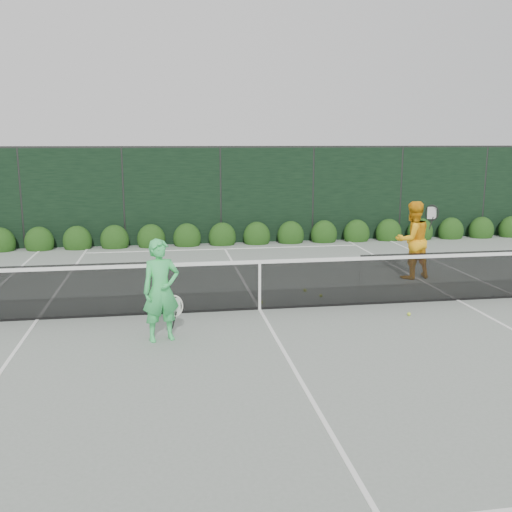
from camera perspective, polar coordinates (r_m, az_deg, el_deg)
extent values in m
plane|color=gray|center=(11.08, 0.36, -5.38)|extent=(80.00, 80.00, 0.00)
cube|color=black|center=(11.08, -21.64, -3.48)|extent=(4.40, 0.01, 1.02)
cube|color=black|center=(10.95, 0.36, -2.97)|extent=(4.00, 0.01, 0.96)
cube|color=black|center=(12.33, 20.00, -1.90)|extent=(4.40, 0.01, 1.02)
cube|color=white|center=(10.85, 0.37, -0.60)|extent=(12.80, 0.03, 0.07)
cube|color=black|center=(11.07, 0.36, -5.28)|extent=(12.80, 0.02, 0.04)
cube|color=white|center=(10.96, 0.36, -3.09)|extent=(0.05, 0.03, 0.91)
imported|color=#40DA6A|center=(9.34, -9.48, -3.40)|extent=(0.69, 0.55, 1.67)
torus|color=silver|center=(9.52, -8.21, -4.98)|extent=(0.30, 0.03, 0.30)
cylinder|color=black|center=(9.59, -8.17, -6.35)|extent=(0.10, 0.03, 0.30)
imported|color=#FEAB15|center=(13.93, 15.36, 1.56)|extent=(1.02, 0.87, 1.83)
torus|color=black|center=(13.81, 17.18, 4.14)|extent=(0.28, 0.16, 0.30)
cylinder|color=black|center=(13.84, 17.12, 3.16)|extent=(0.10, 0.03, 0.30)
cube|color=white|center=(11.19, -21.02, -5.95)|extent=(0.06, 23.77, 0.01)
cube|color=white|center=(12.41, 19.50, -4.18)|extent=(0.06, 23.77, 0.01)
cube|color=white|center=(22.64, -4.59, 3.26)|extent=(11.03, 0.06, 0.01)
cube|color=white|center=(17.25, -3.13, 0.72)|extent=(8.23, 0.06, 0.01)
cube|color=white|center=(11.08, 0.36, -5.35)|extent=(0.06, 12.80, 0.01)
cube|color=black|center=(18.13, -3.55, 6.00)|extent=(32.00, 0.06, 3.00)
cube|color=#262826|center=(18.05, -3.61, 10.84)|extent=(32.00, 0.06, 0.06)
cylinder|color=#262826|center=(18.54, -22.42, 5.29)|extent=(0.08, 0.08, 3.00)
cylinder|color=#262826|center=(18.09, -13.10, 5.72)|extent=(0.08, 0.08, 3.00)
cylinder|color=#262826|center=(18.13, -3.55, 6.00)|extent=(0.08, 0.08, 3.00)
cylinder|color=#262826|center=(18.66, 5.71, 6.12)|extent=(0.08, 0.08, 3.00)
cylinder|color=#262826|center=(19.64, 14.25, 6.09)|extent=(0.08, 0.08, 3.00)
cylinder|color=#262826|center=(21.00, 21.84, 5.95)|extent=(0.08, 0.08, 3.00)
ellipsoid|color=#14350E|center=(18.51, -24.17, 1.18)|extent=(0.86, 0.65, 0.94)
ellipsoid|color=#14350E|center=(18.25, -20.84, 1.30)|extent=(0.86, 0.65, 0.94)
ellipsoid|color=#14350E|center=(18.06, -17.43, 1.43)|extent=(0.86, 0.65, 0.94)
ellipsoid|color=#14350E|center=(17.93, -13.95, 1.55)|extent=(0.86, 0.65, 0.94)
ellipsoid|color=#14350E|center=(17.87, -10.43, 1.66)|extent=(0.86, 0.65, 0.94)
ellipsoid|color=#14350E|center=(17.87, -6.90, 1.77)|extent=(0.86, 0.65, 0.94)
ellipsoid|color=#14350E|center=(17.95, -3.39, 1.87)|extent=(0.86, 0.65, 0.94)
ellipsoid|color=#14350E|center=(18.09, 0.08, 1.97)|extent=(0.86, 0.65, 0.94)
ellipsoid|color=#14350E|center=(18.29, 3.48, 2.05)|extent=(0.86, 0.65, 0.94)
ellipsoid|color=#14350E|center=(18.56, 6.80, 2.13)|extent=(0.86, 0.65, 0.94)
ellipsoid|color=#14350E|center=(18.89, 10.02, 2.20)|extent=(0.86, 0.65, 0.94)
ellipsoid|color=#14350E|center=(19.28, 13.11, 2.26)|extent=(0.86, 0.65, 0.94)
ellipsoid|color=#14350E|center=(19.72, 16.08, 2.31)|extent=(0.86, 0.65, 0.94)
ellipsoid|color=#14350E|center=(20.21, 18.91, 2.35)|extent=(0.86, 0.65, 0.94)
ellipsoid|color=#14350E|center=(20.74, 21.60, 2.38)|extent=(0.86, 0.65, 0.94)
ellipsoid|color=#14350E|center=(21.32, 24.14, 2.41)|extent=(0.86, 0.65, 0.94)
sphere|color=#C8E633|center=(12.01, 6.51, -3.95)|extent=(0.07, 0.07, 0.07)
sphere|color=#C8E633|center=(11.44, 0.55, -4.65)|extent=(0.07, 0.07, 0.07)
sphere|color=#C8E633|center=(12.39, 4.93, -3.44)|extent=(0.07, 0.07, 0.07)
sphere|color=#C8E633|center=(11.06, 15.05, -5.63)|extent=(0.07, 0.07, 0.07)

